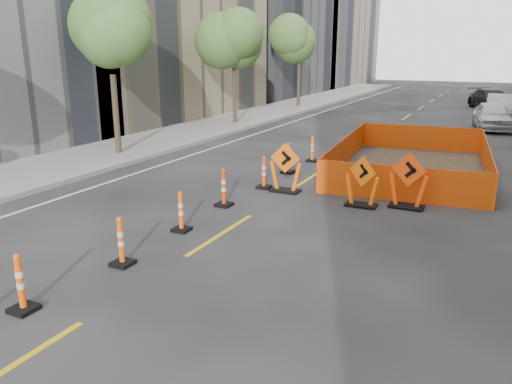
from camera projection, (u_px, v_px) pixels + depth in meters
The scene contains 21 objects.
ground_plane at pixel (103, 309), 8.47m from camera, with size 140.00×140.00×0.00m, color black.
sidewalk_left at pixel (139, 145), 22.63m from camera, with size 4.00×90.00×0.15m, color gray.
bld_left_d at pixel (252, 20), 47.57m from camera, with size 12.00×16.00×14.00m, color #4C4C51.
bld_left_e at pixel (312, 1), 60.87m from camera, with size 12.00×20.00×20.00m, color gray.
tree_l_b at pixel (110, 42), 19.43m from camera, with size 2.80×2.80×5.95m.
tree_l_c at pixel (234, 44), 28.04m from camera, with size 2.80×2.80×5.95m.
tree_l_d at pixel (300, 46), 36.65m from camera, with size 2.80×2.80×5.95m.
channelizer_2 at pixel (20, 283), 8.27m from camera, with size 0.41×0.41×1.04m, color #FF550A, non-canonical shape.
channelizer_3 at pixel (121, 241), 10.06m from camera, with size 0.41×0.41×1.04m, color #F4540A, non-canonical shape.
channelizer_4 at pixel (181, 211), 11.99m from camera, with size 0.40×0.40×1.00m, color #FC580A, non-canonical shape.
channelizer_5 at pixel (224, 188), 13.91m from camera, with size 0.43×0.43×1.08m, color #D93D09, non-canonical shape.
channelizer_6 at pixel (264, 172), 15.72m from camera, with size 0.41×0.41×1.03m, color #EB4F09, non-canonical shape.
channelizer_7 at pixel (288, 158), 17.65m from camera, with size 0.43×0.43×1.10m, color #DE5509, non-canonical shape.
channelizer_8 at pixel (312, 149), 19.51m from camera, with size 0.40×0.40×1.02m, color #FF5F0A, non-canonical shape.
chevron_sign_left at pixel (285, 168), 15.26m from camera, with size 1.03×0.62×1.54m, color #F45D0A, non-canonical shape.
chevron_sign_center at pixel (362, 181), 13.84m from camera, with size 0.97×0.58×1.46m, color #FF670A, non-canonical shape.
chevron_sign_right at pixel (408, 181), 13.68m from camera, with size 1.05×0.63×1.57m, color #FF450A, non-canonical shape.
safety_fence at pixel (412, 156), 18.10m from camera, with size 4.94×8.42×1.05m, color #FF4D0D, non-canonical shape.
parked_car_near at pixel (493, 116), 27.38m from camera, with size 1.78×4.41×1.50m, color silver.
parked_car_mid at pixel (500, 107), 31.65m from camera, with size 1.59×4.57×1.51m, color #AFB0B5.
parked_car_far at pixel (491, 99), 36.61m from camera, with size 2.05×5.04×1.46m, color black.
Camera 1 is at (5.71, -5.65, 4.25)m, focal length 35.00 mm.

